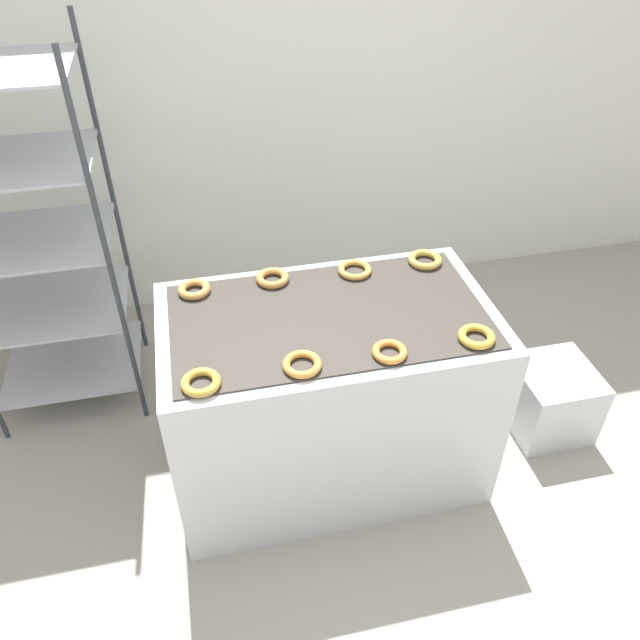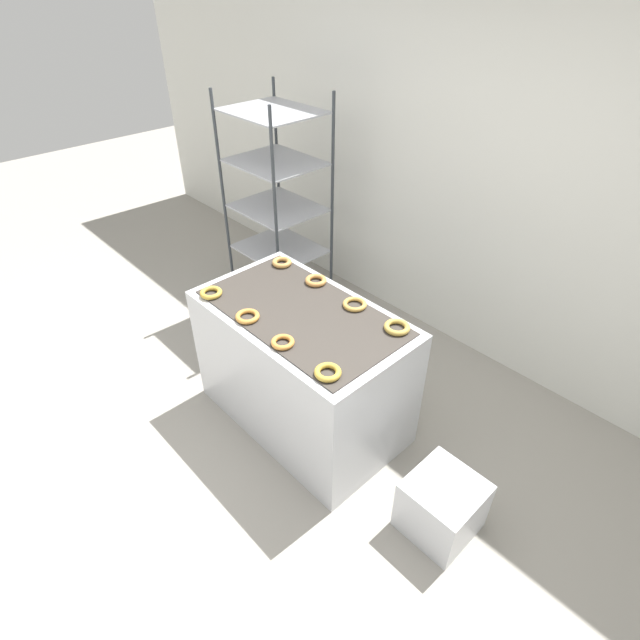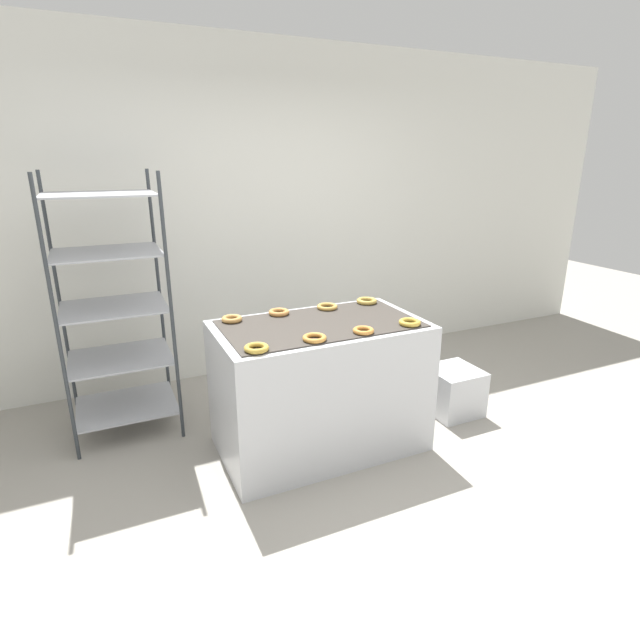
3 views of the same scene
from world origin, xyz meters
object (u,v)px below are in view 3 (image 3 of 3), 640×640
object	(u,v)px
baking_rack_cart	(114,307)
donut_near_midright	(363,330)
donut_near_midleft	(314,338)
donut_far_right	(367,301)
donut_near_left	(256,348)
fryer_machine	(320,386)
donut_far_midright	(327,307)
glaze_bin	(453,391)
donut_far_midleft	(279,312)
donut_near_right	(410,322)
donut_far_left	(232,319)

from	to	relation	value
baking_rack_cart	donut_near_midright	size ratio (longest dim) A/B	14.16
donut_near_midleft	donut_far_right	size ratio (longest dim) A/B	0.95
donut_near_left	donut_near_midright	bearing A→B (deg)	1.02
donut_far_right	fryer_machine	bearing A→B (deg)	-151.13
donut_far_midright	donut_far_right	bearing A→B (deg)	1.08
glaze_bin	donut_far_midleft	bearing A→B (deg)	167.68
baking_rack_cart	donut_far_right	distance (m)	1.74
fryer_machine	donut_near_right	bearing A→B (deg)	-27.97
fryer_machine	donut_near_midleft	size ratio (longest dim) A/B	9.49
donut_far_midright	donut_far_left	bearing A→B (deg)	179.94
donut_near_midright	baking_rack_cart	bearing A→B (deg)	141.54
baking_rack_cart	donut_far_midright	size ratio (longest dim) A/B	12.54
donut_far_left	donut_far_right	bearing A→B (deg)	0.31
baking_rack_cart	donut_far_right	xyz separation A→B (m)	(1.66, -0.51, -0.02)
fryer_machine	donut_near_midright	distance (m)	0.55
donut_far_midright	donut_near_midleft	bearing A→B (deg)	-122.04
donut_far_midright	donut_far_right	xyz separation A→B (m)	(0.32, 0.01, 0.00)
donut_far_midleft	donut_far_midright	bearing A→B (deg)	-1.94
fryer_machine	donut_far_midleft	distance (m)	0.56
donut_near_right	donut_far_left	size ratio (longest dim) A/B	1.04
donut_near_right	donut_far_midright	size ratio (longest dim) A/B	0.96
glaze_bin	donut_near_left	size ratio (longest dim) A/B	2.73
baking_rack_cart	donut_far_midleft	xyz separation A→B (m)	(0.99, -0.50, -0.02)
donut_far_right	donut_near_right	bearing A→B (deg)	-89.69
fryer_machine	donut_near_left	xyz separation A→B (m)	(-0.51, -0.28, 0.45)
glaze_bin	donut_near_midright	xyz separation A→B (m)	(-0.96, -0.27, 0.71)
donut_near_left	donut_far_midleft	world-z (taller)	donut_far_midleft
donut_near_right	donut_far_midleft	bearing A→B (deg)	141.07
donut_near_right	donut_near_midright	bearing A→B (deg)	-178.41
baking_rack_cart	donut_near_midright	world-z (taller)	baking_rack_cart
donut_near_midleft	glaze_bin	bearing A→B (deg)	11.79
donut_far_left	glaze_bin	bearing A→B (deg)	-9.52
glaze_bin	baking_rack_cart	bearing A→B (deg)	161.02
donut_far_midleft	donut_near_right	bearing A→B (deg)	-38.93
donut_far_left	donut_far_right	world-z (taller)	same
donut_far_midright	donut_far_right	world-z (taller)	donut_far_right
baking_rack_cart	glaze_bin	xyz separation A→B (m)	(2.28, -0.79, -0.74)
fryer_machine	donut_near_midright	bearing A→B (deg)	-59.72
donut_near_midleft	donut_far_left	bearing A→B (deg)	122.23
glaze_bin	donut_near_right	size ratio (longest dim) A/B	2.71
fryer_machine	donut_near_midleft	distance (m)	0.55
baking_rack_cart	donut_far_midleft	world-z (taller)	baking_rack_cart
baking_rack_cart	donut_near_midright	xyz separation A→B (m)	(1.33, -1.05, -0.02)
glaze_bin	donut_far_right	size ratio (longest dim) A/B	2.54
fryer_machine	donut_far_midright	size ratio (longest dim) A/B	9.22
donut_far_left	donut_far_midright	distance (m)	0.67
donut_near_midright	donut_far_midright	world-z (taller)	same
fryer_machine	donut_far_midleft	size ratio (longest dim) A/B	9.60
donut_near_left	donut_far_midright	xyz separation A→B (m)	(0.69, 0.55, -0.00)
baking_rack_cart	donut_far_right	size ratio (longest dim) A/B	12.29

